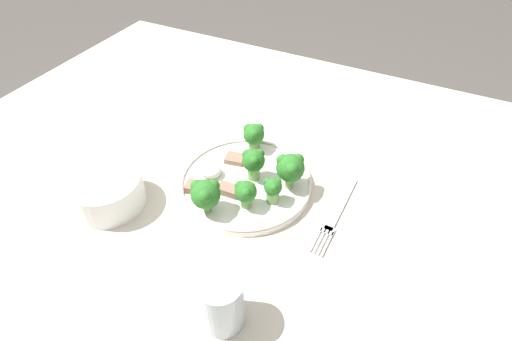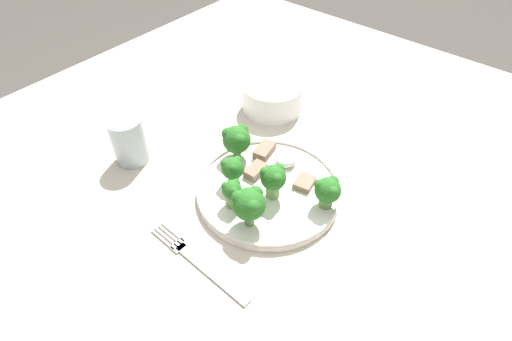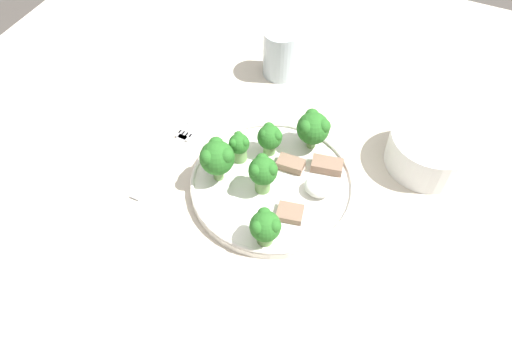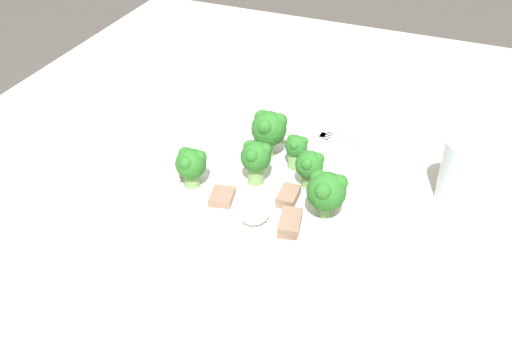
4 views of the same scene
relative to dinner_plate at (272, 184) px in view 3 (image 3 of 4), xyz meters
The scene contains 16 objects.
ground_plane 0.75m from the dinner_plate, 68.88° to the left, with size 8.00×8.00×0.00m, color #4C4742.
table 0.10m from the dinner_plate, 68.88° to the left, with size 1.33×1.18×0.74m.
dinner_plate is the anchor object (origin of this frame).
fork 0.18m from the dinner_plate, behind, with size 0.03×0.20×0.00m.
cream_bowl 0.25m from the dinner_plate, 36.56° to the left, with size 0.13×0.13×0.06m.
drinking_glass 0.27m from the dinner_plate, 110.59° to the left, with size 0.06×0.06×0.09m.
broccoli_floret_near_rim_left 0.07m from the dinner_plate, 117.91° to the left, with size 0.04×0.04×0.05m.
broccoli_floret_center_left 0.10m from the dinner_plate, 162.97° to the right, with size 0.05×0.05×0.07m.
broccoli_floret_back_left 0.05m from the dinner_plate, 118.16° to the right, with size 0.04×0.04×0.06m.
broccoli_floret_front_left 0.11m from the dinner_plate, 74.47° to the left, with size 0.05×0.05×0.07m.
broccoli_floret_center_back 0.11m from the dinner_plate, 72.13° to the right, with size 0.04×0.04×0.06m.
broccoli_floret_mid_cluster 0.08m from the dinner_plate, 160.79° to the left, with size 0.03×0.03×0.05m.
meat_slice_front_slice 0.04m from the dinner_plate, 71.66° to the left, with size 0.04×0.03×0.01m.
meat_slice_middle_slice 0.06m from the dinner_plate, 42.48° to the right, with size 0.04×0.04×0.01m.
meat_slice_rear_slice 0.09m from the dinner_plate, 43.13° to the left, with size 0.05×0.04×0.02m.
sauce_dollop 0.07m from the dinner_plate, 11.45° to the left, with size 0.04×0.04×0.02m.
Camera 3 is at (0.15, -0.47, 1.35)m, focal length 35.00 mm.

